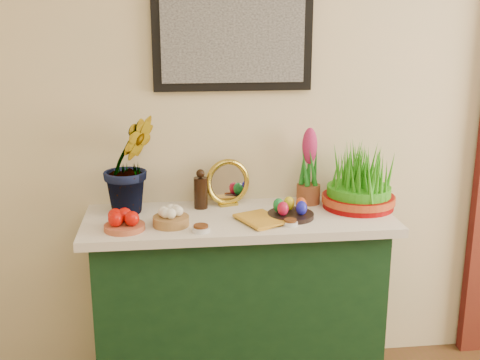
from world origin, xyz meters
name	(u,v)px	position (x,y,z in m)	size (l,w,h in m)	color
sideboard	(239,307)	(-0.44, 2.00, 0.42)	(1.30, 0.45, 0.85)	#133418
tablecloth	(239,219)	(-0.44, 2.00, 0.87)	(1.40, 0.55, 0.04)	white
hyacinth_green	(129,149)	(-0.93, 2.11, 1.19)	(0.30, 0.26, 0.60)	#1C781E
apple_bowl	(124,222)	(-0.95, 1.87, 0.93)	(0.19, 0.19, 0.09)	#AE5536
garlic_basket	(171,218)	(-0.75, 1.90, 0.93)	(0.16, 0.16, 0.09)	#A57542
vinegar_cruet	(201,191)	(-0.61, 2.13, 0.97)	(0.06, 0.06, 0.19)	black
mirror	(228,183)	(-0.47, 2.17, 1.00)	(0.23, 0.11, 0.22)	gold
book	(244,222)	(-0.43, 1.87, 0.90)	(0.14, 0.21, 0.03)	gold
spice_dish_left	(201,229)	(-0.62, 1.81, 0.90)	(0.08, 0.08, 0.03)	silver
spice_dish_right	(290,223)	(-0.23, 1.84, 0.90)	(0.07, 0.07, 0.03)	silver
egg_plate	(291,211)	(-0.21, 1.95, 0.92)	(0.27, 0.27, 0.09)	black
hyacinth_pink	(309,170)	(-0.08, 2.15, 1.06)	(0.11, 0.11, 0.37)	brown
wheatgrass_sabzeh	(359,182)	(0.14, 2.05, 1.01)	(0.35, 0.35, 0.28)	#870203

